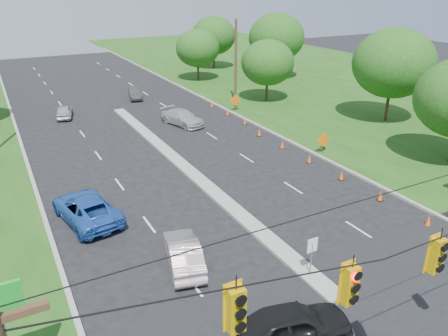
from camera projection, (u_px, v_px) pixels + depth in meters
curb_left at (23, 151)px, 35.28m from camera, size 0.25×110.00×0.16m
curb_right at (239, 117)px, 44.06m from camera, size 0.25×110.00×0.16m
median at (182, 166)px, 32.38m from camera, size 1.00×34.00×0.18m
median_sign at (312, 250)px, 19.65m from camera, size 0.55×0.06×2.05m
utility_pole_far_right at (236, 62)px, 47.38m from camera, size 0.28×0.28×9.00m
cone_1 at (428, 220)px, 24.27m from camera, size 0.32×0.32×0.70m
cone_2 at (380, 195)px, 27.11m from camera, size 0.32×0.32×0.70m
cone_3 at (342, 175)px, 29.94m from camera, size 0.32×0.32×0.70m
cone_4 at (309, 158)px, 32.78m from camera, size 0.32×0.32×0.70m
cone_5 at (282, 144)px, 35.61m from camera, size 0.32×0.32×0.70m
cone_6 at (259, 132)px, 38.45m from camera, size 0.32×0.32×0.70m
cone_7 at (245, 121)px, 41.54m from camera, size 0.32×0.32×0.70m
cone_8 at (227, 112)px, 44.38m from camera, size 0.32×0.32×0.70m
cone_9 at (212, 104)px, 47.21m from camera, size 0.32×0.32×0.70m
work_sign_1 at (323, 141)px, 34.21m from camera, size 1.27×0.58×1.37m
work_sign_2 at (235, 101)px, 45.55m from camera, size 1.27×0.58×1.37m
tree_8 at (394, 63)px, 40.55m from camera, size 7.56×7.56×8.82m
tree_9 at (268, 63)px, 48.15m from camera, size 5.88×5.88×6.86m
tree_10 at (277, 37)px, 59.24m from camera, size 7.56×7.56×8.82m
tree_11 at (214, 36)px, 66.65m from camera, size 6.72×6.72×7.84m
tree_12 at (198, 48)px, 58.62m from camera, size 5.88×5.88×6.86m
black_sedan at (293, 325)px, 16.32m from camera, size 4.81×2.75×1.54m
white_sedan at (183, 253)px, 20.76m from camera, size 2.44×4.46×1.39m
blue_pickup at (86, 208)px, 24.70m from camera, size 3.46×5.89×1.54m
silver_car_far at (182, 118)px, 41.34m from camera, size 3.27×5.24×1.42m
silver_car_oncoming at (64, 112)px, 43.53m from camera, size 2.28×3.94×1.26m
dark_car_receding at (135, 93)px, 50.65m from camera, size 2.17×4.12×1.29m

